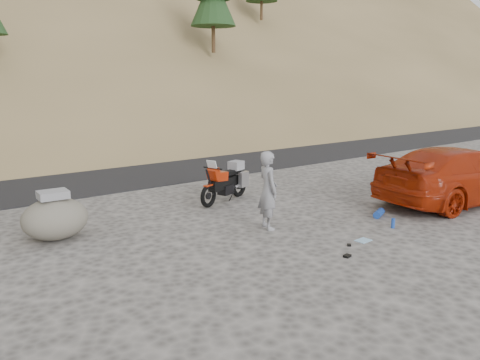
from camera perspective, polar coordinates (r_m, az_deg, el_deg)
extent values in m
plane|color=#43413E|center=(11.60, 5.38, -5.32)|extent=(140.00, 140.00, 0.00)
cube|color=black|center=(19.04, -13.11, 1.26)|extent=(120.00, 7.00, 0.05)
cube|color=brown|center=(39.59, -23.96, 17.62)|extent=(110.00, 51.90, 46.72)
cube|color=brown|center=(39.63, -24.00, 18.05)|extent=(110.00, 43.28, 36.46)
cylinder|color=#372314|center=(27.98, -3.26, 17.11)|extent=(0.22, 0.22, 1.82)
cylinder|color=#372314|center=(34.21, 2.64, 20.18)|extent=(0.18, 0.18, 1.54)
torus|color=black|center=(12.95, -3.87, -1.94)|extent=(0.66, 0.34, 0.66)
cylinder|color=black|center=(12.95, -3.87, -1.94)|extent=(0.21, 0.12, 0.20)
torus|color=black|center=(14.18, -0.14, -0.69)|extent=(0.70, 0.37, 0.70)
cylinder|color=black|center=(14.18, -0.14, -0.69)|extent=(0.23, 0.15, 0.22)
cylinder|color=black|center=(12.93, -3.68, -0.29)|extent=(0.37, 0.18, 0.81)
cylinder|color=black|center=(12.97, -3.34, 1.45)|extent=(0.25, 0.59, 0.04)
cube|color=black|center=(13.49, -1.99, -0.40)|extent=(1.20, 0.64, 0.30)
cube|color=black|center=(13.62, -1.74, -1.15)|extent=(0.52, 0.43, 0.28)
cube|color=#9C2108|center=(13.26, -2.56, 0.47)|extent=(0.59, 0.46, 0.31)
cube|color=#9C2108|center=(13.02, -3.25, 0.78)|extent=(0.40, 0.42, 0.35)
cube|color=silver|center=(12.92, -3.45, 1.86)|extent=(0.21, 0.32, 0.25)
cube|color=black|center=(13.64, -1.40, 0.89)|extent=(0.59, 0.39, 0.12)
cube|color=black|center=(13.95, -0.52, 0.98)|extent=(0.39, 0.29, 0.10)
cube|color=silver|center=(13.89, 0.46, 0.09)|extent=(0.41, 0.25, 0.45)
cube|color=silver|center=(14.17, -1.31, 0.32)|extent=(0.41, 0.25, 0.45)
cube|color=gray|center=(13.93, -0.48, 1.79)|extent=(0.51, 0.46, 0.26)
cube|color=#9C2108|center=(12.89, -3.89, -0.66)|extent=(0.32, 0.21, 0.04)
cylinder|color=black|center=(13.60, -1.00, -1.89)|extent=(0.09, 0.20, 0.36)
cylinder|color=silver|center=(13.93, -0.11, -0.63)|extent=(0.46, 0.24, 0.13)
imported|color=gray|center=(11.23, 3.38, -5.88)|extent=(0.62, 0.77, 1.86)
imported|color=#9C2108|center=(14.98, 24.82, -2.42)|extent=(5.72, 2.83, 1.60)
ellipsoid|color=#59554C|center=(11.11, -21.62, -4.42)|extent=(1.68, 1.52, 0.93)
cube|color=gray|center=(10.98, -21.84, -1.64)|extent=(0.67, 0.52, 0.18)
ellipsoid|color=#59554C|center=(11.36, -21.01, -5.33)|extent=(0.77, 0.70, 0.43)
cylinder|color=#1A3E9C|center=(12.61, 16.58, -3.92)|extent=(0.51, 0.35, 0.19)
cylinder|color=#1A3E9C|center=(11.76, 18.16, -5.03)|extent=(0.10, 0.10, 0.24)
cube|color=black|center=(9.68, 12.93, -9.01)|extent=(0.18, 0.14, 0.04)
cube|color=black|center=(10.31, 13.15, -7.73)|extent=(0.13, 0.13, 0.04)
cube|color=#84ACCC|center=(10.71, 14.80, -7.13)|extent=(0.36, 0.27, 0.01)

